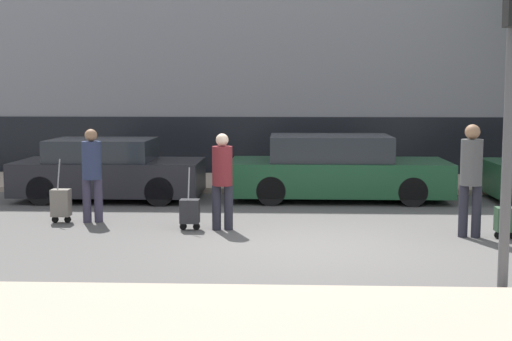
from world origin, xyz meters
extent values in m
plane|color=#565451|center=(0.00, 0.00, 0.00)|extent=(80.00, 80.00, 0.00)
cube|color=tan|center=(0.00, -3.75, 0.06)|extent=(28.00, 2.50, 0.12)
cube|color=tan|center=(0.00, 7.00, 0.06)|extent=(28.00, 3.00, 0.12)
cube|color=black|center=(0.00, 9.18, 0.80)|extent=(27.44, 0.06, 1.60)
cube|color=black|center=(-4.10, 4.52, 0.49)|extent=(3.91, 1.81, 0.70)
cube|color=#23282D|center=(-4.26, 4.52, 1.07)|extent=(2.15, 1.60, 0.46)
cylinder|color=black|center=(-2.89, 3.70, 0.30)|extent=(0.60, 0.18, 0.60)
cylinder|color=black|center=(-2.89, 5.33, 0.30)|extent=(0.60, 0.18, 0.60)
cylinder|color=black|center=(-5.32, 3.70, 0.30)|extent=(0.60, 0.18, 0.60)
cylinder|color=black|center=(-5.32, 5.33, 0.30)|extent=(0.60, 0.18, 0.60)
cube|color=#194728|center=(0.79, 4.74, 0.49)|extent=(4.61, 1.92, 0.70)
cube|color=#23282D|center=(0.60, 4.74, 1.11)|extent=(2.53, 1.69, 0.54)
cylinder|color=black|center=(2.22, 3.87, 0.30)|extent=(0.60, 0.18, 0.60)
cylinder|color=black|center=(2.22, 5.61, 0.30)|extent=(0.60, 0.18, 0.60)
cylinder|color=black|center=(-0.64, 3.87, 0.30)|extent=(0.60, 0.18, 0.60)
cylinder|color=black|center=(-0.64, 5.61, 0.30)|extent=(0.60, 0.18, 0.60)
cylinder|color=#383347|center=(-3.86, 1.88, 0.39)|extent=(0.15, 0.15, 0.77)
cylinder|color=#383347|center=(-3.67, 1.91, 0.39)|extent=(0.15, 0.15, 0.77)
cylinder|color=#283351|center=(-3.77, 1.90, 1.11)|extent=(0.34, 0.34, 0.67)
sphere|color=#936B4C|center=(-3.77, 1.90, 1.55)|extent=(0.22, 0.22, 0.22)
cube|color=slate|center=(-4.31, 1.80, 0.36)|extent=(0.32, 0.24, 0.48)
cylinder|color=black|center=(-4.42, 1.80, 0.06)|extent=(0.12, 0.03, 0.12)
cylinder|color=black|center=(-4.20, 1.80, 0.06)|extent=(0.12, 0.03, 0.12)
cylinder|color=gray|center=(-4.31, 1.73, 0.87)|extent=(0.02, 0.19, 0.53)
cylinder|color=#23232D|center=(-1.50, 1.28, 0.38)|extent=(0.15, 0.15, 0.75)
cylinder|color=#23232D|center=(-1.30, 1.30, 0.38)|extent=(0.15, 0.15, 0.75)
cylinder|color=maroon|center=(-1.40, 1.29, 1.08)|extent=(0.34, 0.34, 0.66)
sphere|color=beige|center=(-1.40, 1.29, 1.52)|extent=(0.21, 0.21, 0.21)
cube|color=#262628|center=(-1.94, 1.25, 0.32)|extent=(0.32, 0.24, 0.40)
cylinder|color=black|center=(-2.06, 1.25, 0.06)|extent=(0.12, 0.03, 0.12)
cylinder|color=black|center=(-1.83, 1.25, 0.06)|extent=(0.12, 0.03, 0.12)
cylinder|color=gray|center=(-1.94, 1.18, 0.79)|extent=(0.02, 0.19, 0.53)
cylinder|color=#23232D|center=(2.69, 0.84, 0.42)|extent=(0.15, 0.15, 0.84)
cylinder|color=#23232D|center=(2.50, 0.87, 0.42)|extent=(0.15, 0.15, 0.84)
cylinder|color=#4C4C4C|center=(2.60, 0.86, 1.20)|extent=(0.34, 0.34, 0.73)
sphere|color=#936B4C|center=(2.60, 0.86, 1.69)|extent=(0.24, 0.24, 0.24)
cube|color=#335138|center=(3.14, 0.76, 0.31)|extent=(0.32, 0.24, 0.38)
cylinder|color=black|center=(3.02, 0.76, 0.06)|extent=(0.12, 0.03, 0.12)
cylinder|color=black|center=(3.25, 0.76, 0.06)|extent=(0.12, 0.03, 0.12)
cylinder|color=gray|center=(3.14, 0.69, 0.78)|extent=(0.02, 0.19, 0.53)
cylinder|color=#515154|center=(2.20, -2.25, 1.91)|extent=(0.12, 0.12, 3.83)
camera|label=1|loc=(-0.32, -10.47, 2.34)|focal=50.00mm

